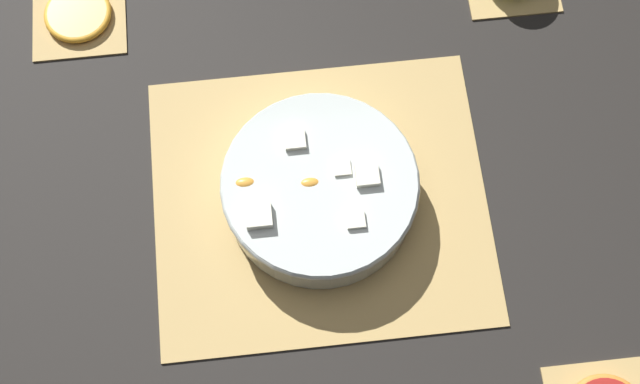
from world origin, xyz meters
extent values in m
plane|color=black|center=(0.00, 0.00, 0.00)|extent=(6.00, 6.00, 0.00)
cube|color=tan|center=(0.00, 0.00, 0.00)|extent=(0.42, 0.37, 0.01)
cube|color=#4C381E|center=(-0.17, 0.00, 0.00)|extent=(0.01, 0.37, 0.00)
cube|color=#4C381E|center=(-0.13, 0.00, 0.00)|extent=(0.01, 0.37, 0.00)
cube|color=#4C381E|center=(-0.08, 0.00, 0.00)|extent=(0.01, 0.37, 0.00)
cube|color=#4C381E|center=(-0.04, 0.00, 0.00)|extent=(0.01, 0.37, 0.00)
cube|color=#4C381E|center=(0.00, 0.00, 0.00)|extent=(0.01, 0.37, 0.00)
cube|color=#4C381E|center=(0.04, 0.00, 0.00)|extent=(0.01, 0.37, 0.00)
cube|color=#4C381E|center=(0.08, 0.00, 0.00)|extent=(0.01, 0.37, 0.00)
cube|color=#4C381E|center=(0.13, 0.00, 0.00)|extent=(0.01, 0.37, 0.00)
cube|color=#4C381E|center=(0.17, 0.00, 0.00)|extent=(0.01, 0.37, 0.00)
cube|color=tan|center=(0.30, -0.30, 0.00)|extent=(0.13, 0.13, 0.01)
cube|color=#4C381E|center=(0.26, -0.30, 0.00)|extent=(0.00, 0.13, 0.00)
cube|color=#4C381E|center=(0.29, -0.30, 0.00)|extent=(0.00, 0.13, 0.00)
cube|color=#4C381E|center=(0.31, -0.30, 0.00)|extent=(0.00, 0.13, 0.00)
cube|color=#4C381E|center=(0.34, -0.30, 0.00)|extent=(0.00, 0.13, 0.00)
cylinder|color=silver|center=(0.00, 0.00, 0.04)|extent=(0.24, 0.24, 0.06)
torus|color=silver|center=(0.00, 0.00, 0.06)|extent=(0.24, 0.24, 0.01)
cylinder|color=#F7EFC6|center=(0.01, 0.04, 0.05)|extent=(0.03, 0.03, 0.01)
cylinder|color=#F7EFC6|center=(0.01, 0.00, 0.04)|extent=(0.03, 0.03, 0.01)
cylinder|color=#F7EFC6|center=(0.01, 0.06, 0.02)|extent=(0.03, 0.03, 0.01)
cylinder|color=#F7EFC6|center=(0.06, -0.07, 0.05)|extent=(0.03, 0.03, 0.01)
cylinder|color=#F7EFC6|center=(0.06, -0.02, 0.02)|extent=(0.03, 0.03, 0.01)
cylinder|color=#F7EFC6|center=(0.06, 0.04, 0.02)|extent=(0.02, 0.02, 0.01)
cylinder|color=#F7EFC6|center=(-0.03, 0.08, 0.06)|extent=(0.03, 0.03, 0.01)
cube|color=white|center=(-0.02, -0.06, 0.05)|extent=(0.03, 0.03, 0.03)
cube|color=white|center=(-0.04, 0.05, 0.06)|extent=(0.02, 0.02, 0.02)
cube|color=white|center=(0.05, 0.00, 0.04)|extent=(0.03, 0.03, 0.03)
cube|color=white|center=(-0.03, 0.01, 0.02)|extent=(0.03, 0.03, 0.03)
cube|color=white|center=(-0.04, 0.05, 0.02)|extent=(0.03, 0.03, 0.03)
cube|color=white|center=(0.03, -0.02, 0.02)|extent=(0.02, 0.02, 0.02)
cube|color=white|center=(0.08, 0.04, 0.06)|extent=(0.03, 0.03, 0.03)
cube|color=white|center=(0.03, -0.09, 0.02)|extent=(0.03, 0.03, 0.03)
cube|color=white|center=(-0.06, 0.00, 0.06)|extent=(0.03, 0.03, 0.03)
cube|color=white|center=(-0.03, -0.01, 0.06)|extent=(0.02, 0.02, 0.02)
cube|color=white|center=(0.06, -0.07, 0.02)|extent=(0.02, 0.02, 0.02)
cube|color=white|center=(0.09, -0.04, 0.04)|extent=(0.03, 0.03, 0.03)
cube|color=white|center=(-0.01, 0.09, 0.02)|extent=(0.02, 0.02, 0.02)
cube|color=white|center=(0.02, -0.06, 0.06)|extent=(0.03, 0.03, 0.03)
ellipsoid|color=#F9A338|center=(-0.08, 0.03, 0.02)|extent=(0.02, 0.01, 0.01)
ellipsoid|color=#F9A338|center=(-0.06, 0.05, 0.04)|extent=(0.03, 0.01, 0.01)
ellipsoid|color=#F9A338|center=(-0.06, -0.05, 0.06)|extent=(0.03, 0.02, 0.01)
ellipsoid|color=#F9A338|center=(0.09, -0.01, 0.06)|extent=(0.03, 0.02, 0.01)
ellipsoid|color=#F9A338|center=(-0.05, 0.07, 0.03)|extent=(0.03, 0.02, 0.02)
ellipsoid|color=#F9A338|center=(-0.02, -0.09, 0.03)|extent=(0.02, 0.01, 0.01)
ellipsoid|color=#F9A338|center=(0.01, 0.00, 0.06)|extent=(0.03, 0.02, 0.01)
ellipsoid|color=#F9A338|center=(-0.05, -0.07, 0.04)|extent=(0.02, 0.01, 0.01)
cylinder|color=#F9A338|center=(0.30, -0.30, 0.01)|extent=(0.08, 0.08, 0.01)
torus|color=#F4A82D|center=(0.30, -0.30, 0.01)|extent=(0.09, 0.09, 0.01)
camera|label=1|loc=(0.04, 0.39, 1.07)|focal=50.00mm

